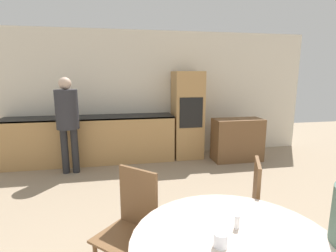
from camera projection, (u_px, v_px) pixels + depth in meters
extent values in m
cube|color=silver|center=(145.00, 95.00, 5.52)|extent=(7.16, 0.05, 2.60)
cube|color=tan|center=(91.00, 140.00, 5.15)|extent=(3.24, 0.60, 0.91)
cube|color=black|center=(90.00, 118.00, 5.06)|extent=(3.24, 0.60, 0.03)
cube|color=tan|center=(187.00, 115.00, 5.43)|extent=(0.59, 0.58, 1.78)
cube|color=black|center=(191.00, 113.00, 5.13)|extent=(0.47, 0.01, 0.60)
cube|color=brown|center=(237.00, 140.00, 5.28)|extent=(0.98, 0.45, 0.85)
cylinder|color=beige|center=(235.00, 245.00, 1.54)|extent=(1.25, 1.25, 0.03)
cylinder|color=brown|center=(124.00, 245.00, 2.33)|extent=(0.04, 0.04, 0.45)
cube|color=brown|center=(124.00, 237.00, 2.07)|extent=(0.57, 0.57, 0.02)
cube|color=brown|center=(138.00, 198.00, 2.17)|extent=(0.30, 0.28, 0.50)
cylinder|color=brown|center=(217.00, 224.00, 2.68)|extent=(0.04, 0.04, 0.45)
cylinder|color=brown|center=(214.00, 243.00, 2.37)|extent=(0.04, 0.04, 0.45)
cylinder|color=brown|center=(249.00, 228.00, 2.60)|extent=(0.04, 0.04, 0.45)
cylinder|color=brown|center=(251.00, 248.00, 2.29)|extent=(0.04, 0.04, 0.45)
cube|color=brown|center=(234.00, 212.00, 2.44)|extent=(0.53, 0.53, 0.02)
cube|color=brown|center=(256.00, 188.00, 2.34)|extent=(0.19, 0.36, 0.50)
cylinder|color=#262628|center=(65.00, 151.00, 4.58)|extent=(0.12, 0.12, 0.80)
cylinder|color=#262628|center=(75.00, 151.00, 4.61)|extent=(0.12, 0.12, 0.80)
cylinder|color=#2D2D33|center=(67.00, 109.00, 4.45)|extent=(0.38, 0.38, 0.67)
sphere|color=beige|center=(65.00, 83.00, 4.36)|extent=(0.21, 0.21, 0.21)
cylinder|color=silver|center=(221.00, 240.00, 1.50)|extent=(0.08, 0.08, 0.08)
cylinder|color=white|center=(237.00, 223.00, 1.68)|extent=(0.03, 0.03, 0.07)
cylinder|color=silver|center=(237.00, 217.00, 1.67)|extent=(0.03, 0.03, 0.01)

